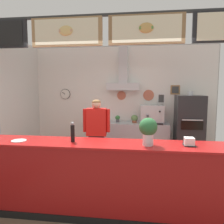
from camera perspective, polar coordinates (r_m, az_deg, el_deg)
ground_plane at (r=3.96m, az=-0.99°, el=-21.02°), size 6.57×6.57×0.00m
back_wall_assembly at (r=6.07m, az=2.66°, el=4.05°), size 5.07×3.09×2.96m
service_counter at (r=3.29m, az=-2.38°, el=-16.87°), size 4.51×0.60×1.05m
back_prep_counter at (r=5.98m, az=5.60°, el=-7.03°), size 1.84×0.63×0.89m
pizza_oven at (r=5.76m, az=19.33°, el=-4.02°), size 0.66×0.66×1.73m
shop_worker at (r=4.62m, az=-4.03°, el=-5.83°), size 0.56×0.25×1.58m
espresso_machine at (r=5.84m, az=10.36°, el=-0.61°), size 0.60×0.47×0.47m
potted_oregano at (r=5.93m, az=1.46°, el=-1.67°), size 0.13×0.13×0.18m
potted_thyme at (r=5.84m, az=5.84°, el=-1.69°), size 0.18×0.18×0.21m
condiment_plate at (r=3.47m, az=-23.01°, el=-6.86°), size 0.21×0.21×0.01m
pepper_grinder at (r=3.18m, az=-10.18°, el=-5.13°), size 0.06×0.06×0.29m
napkin_holder at (r=3.13m, az=19.36°, el=-7.31°), size 0.16×0.15×0.12m
basil_vase at (r=2.97m, az=9.36°, el=-4.60°), size 0.24×0.24×0.37m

